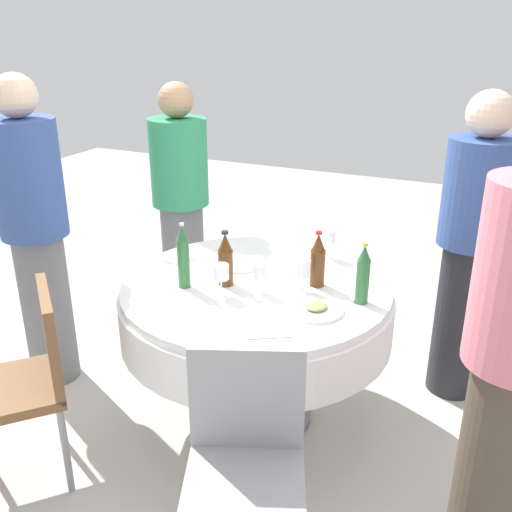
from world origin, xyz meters
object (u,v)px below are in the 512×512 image
bottle_brown_rear (318,261)px  chair_east (30,372)px  bottle_green_right (183,258)px  person_outer (181,209)px  wine_glass_right (303,269)px  plate_south (316,309)px  dining_table (256,312)px  wine_glass_inner (221,273)px  bottle_green_near (363,275)px  bottle_brown_outer (225,260)px  wine_glass_east (260,273)px  person_rear (471,246)px  chair_west (246,453)px  wine_glass_west (329,238)px  plate_far (238,262)px  person_near (35,231)px

bottle_brown_rear → chair_east: size_ratio=0.30×
bottle_green_right → person_outer: person_outer is taller
bottle_green_right → wine_glass_right: size_ratio=2.04×
plate_south → chair_east: chair_east is taller
bottle_green_right → dining_table: bearing=-59.8°
bottle_green_right → wine_glass_inner: bottle_green_right is taller
bottle_green_near → bottle_brown_outer: (-0.08, 0.62, -0.01)m
wine_glass_east → person_outer: bearing=49.2°
dining_table → bottle_brown_rear: size_ratio=4.87×
person_rear → chair_west: 1.61m
dining_table → wine_glass_west: (0.45, -0.20, 0.26)m
plate_far → chair_west: size_ratio=0.30×
plate_south → person_outer: person_outer is taller
plate_far → person_rear: bearing=-65.5°
bottle_green_near → chair_east: bottle_green_near is taller
bottle_brown_rear → wine_glass_east: size_ratio=1.91×
bottle_green_right → wine_glass_west: (0.61, -0.49, -0.04)m
person_near → chair_west: bearing=-121.0°
wine_glass_west → chair_west: bearing=-174.2°
plate_south → chair_east: (-0.60, 1.04, -0.23)m
bottle_brown_outer → person_rear: person_rear is taller
bottle_green_right → wine_glass_right: bearing=-70.4°
plate_far → wine_glass_west: bearing=-55.2°
wine_glass_east → person_rear: person_rear is taller
bottle_brown_outer → chair_east: bearing=140.1°
bottle_brown_rear → plate_far: (0.08, 0.44, -0.11)m
bottle_brown_outer → bottle_green_right: bearing=121.5°
bottle_green_right → chair_west: (-0.65, -0.62, -0.37)m
bottle_green_near → plate_south: bottle_green_near is taller
wine_glass_right → wine_glass_east: size_ratio=1.09×
bottle_brown_rear → bottle_green_right: (-0.27, 0.55, 0.02)m
bottle_brown_outer → bottle_green_right: (-0.10, 0.16, 0.02)m
plate_far → plate_south: size_ratio=1.13×
plate_south → wine_glass_right: bearing=36.7°
plate_far → plate_south: plate_south is taller
bottle_green_near → bottle_brown_rear: (0.09, 0.23, -0.01)m
bottle_brown_outer → person_near: (-0.08, 1.06, 0.01)m
bottle_brown_rear → bottle_brown_outer: bottle_brown_rear is taller
wine_glass_west → chair_east: (-1.20, 0.90, -0.33)m
chair_west → person_rear: bearing=-132.2°
bottle_brown_outer → wine_glass_east: 0.18m
chair_west → plate_far: bearing=-84.9°
bottle_green_right → plate_south: (0.02, -0.63, -0.13)m
bottle_green_near → wine_glass_east: bottle_green_near is taller
dining_table → wine_glass_east: size_ratio=9.30×
wine_glass_east → plate_south: wine_glass_east is taller
plate_far → person_rear: (0.48, -1.05, 0.09)m
wine_glass_right → plate_far: wine_glass_right is taller
chair_west → person_outer: bearing=-74.6°
wine_glass_west → wine_glass_east: 0.55m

